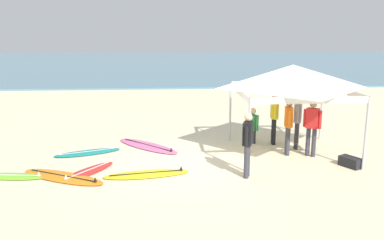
# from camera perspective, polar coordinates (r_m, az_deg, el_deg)

# --- Properties ---
(ground_plane) EXTENTS (80.00, 80.00, 0.00)m
(ground_plane) POSITION_cam_1_polar(r_m,az_deg,el_deg) (11.71, -0.12, -6.22)
(ground_plane) COLOR beige
(sea) EXTENTS (80.00, 36.00, 0.10)m
(sea) POSITION_cam_1_polar(r_m,az_deg,el_deg) (43.55, -2.85, 7.93)
(sea) COLOR #568499
(sea) RESTS_ON ground
(canopy_tent) EXTENTS (3.31, 3.31, 2.75)m
(canopy_tent) POSITION_cam_1_polar(r_m,az_deg,el_deg) (12.55, 13.91, 5.90)
(canopy_tent) COLOR #B7B7BC
(canopy_tent) RESTS_ON ground
(surfboard_red) EXTENTS (1.48, 1.78, 0.19)m
(surfboard_red) POSITION_cam_1_polar(r_m,az_deg,el_deg) (11.40, -14.39, -7.00)
(surfboard_red) COLOR red
(surfboard_red) RESTS_ON ground
(surfboard_pink) EXTENTS (2.34, 2.30, 0.19)m
(surfboard_pink) POSITION_cam_1_polar(r_m,az_deg,el_deg) (13.42, -6.21, -3.63)
(surfboard_pink) COLOR pink
(surfboard_pink) RESTS_ON ground
(surfboard_yellow) EXTENTS (2.34, 0.96, 0.19)m
(surfboard_yellow) POSITION_cam_1_polar(r_m,az_deg,el_deg) (10.93, -6.32, -7.53)
(surfboard_yellow) COLOR yellow
(surfboard_yellow) RESTS_ON ground
(surfboard_teal) EXTENTS (2.08, 1.21, 0.19)m
(surfboard_teal) POSITION_cam_1_polar(r_m,az_deg,el_deg) (13.06, -14.46, -4.43)
(surfboard_teal) COLOR #19847F
(surfboard_teal) RESTS_ON ground
(surfboard_lime) EXTENTS (1.89, 0.75, 0.19)m
(surfboard_lime) POSITION_cam_1_polar(r_m,az_deg,el_deg) (11.71, -23.95, -7.20)
(surfboard_lime) COLOR #7AD12D
(surfboard_lime) RESTS_ON ground
(surfboard_orange) EXTENTS (2.54, 1.78, 0.19)m
(surfboard_orange) POSITION_cam_1_polar(r_m,az_deg,el_deg) (11.19, -17.59, -7.60)
(surfboard_orange) COLOR orange
(surfboard_orange) RESTS_ON ground
(person_grey) EXTENTS (0.34, 0.51, 1.71)m
(person_grey) POSITION_cam_1_polar(r_m,az_deg,el_deg) (13.37, 14.56, 0.18)
(person_grey) COLOR #2D2D33
(person_grey) RESTS_ON ground
(person_yellow) EXTENTS (0.26, 0.55, 1.71)m
(person_yellow) POSITION_cam_1_polar(r_m,az_deg,el_deg) (13.73, 11.45, 0.67)
(person_yellow) COLOR black
(person_yellow) RESTS_ON ground
(person_red) EXTENTS (0.46, 0.39, 1.71)m
(person_red) POSITION_cam_1_polar(r_m,az_deg,el_deg) (12.70, 16.46, -0.60)
(person_red) COLOR #383842
(person_red) RESTS_ON ground
(person_orange) EXTENTS (0.29, 0.54, 1.71)m
(person_orange) POSITION_cam_1_polar(r_m,az_deg,el_deg) (12.67, 13.35, -0.44)
(person_orange) COLOR #383842
(person_orange) RESTS_ON ground
(person_black) EXTENTS (0.33, 0.52, 1.71)m
(person_black) POSITION_cam_1_polar(r_m,az_deg,el_deg) (10.57, 7.80, -2.86)
(person_black) COLOR #383842
(person_black) RESTS_ON ground
(person_green) EXTENTS (0.37, 0.49, 1.20)m
(person_green) POSITION_cam_1_polar(r_m,az_deg,el_deg) (13.82, 8.46, -0.54)
(person_green) COLOR #2D2D33
(person_green) RESTS_ON ground
(gear_bag_near_tent) EXTENTS (0.58, 0.68, 0.28)m
(gear_bag_near_tent) POSITION_cam_1_polar(r_m,az_deg,el_deg) (12.30, 21.29, -5.50)
(gear_bag_near_tent) COLOR #232328
(gear_bag_near_tent) RESTS_ON ground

